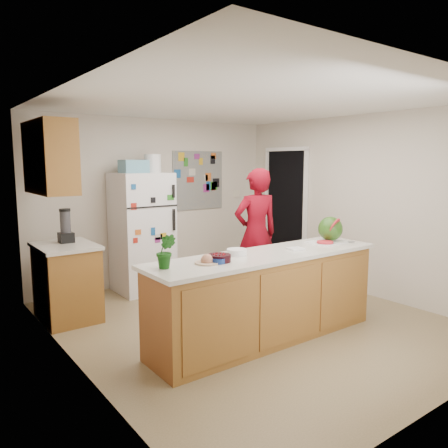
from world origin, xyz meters
TOP-DOWN VIEW (x-y plane):
  - floor at (0.00, 0.00)m, footprint 4.00×4.50m
  - wall_back at (0.00, 2.26)m, footprint 4.00×0.02m
  - wall_left at (-2.01, 0.00)m, footprint 0.02×4.50m
  - wall_right at (2.01, 0.00)m, footprint 0.02×4.50m
  - ceiling at (0.00, 0.00)m, footprint 4.00×4.50m
  - doorway at (1.99, 1.45)m, footprint 0.03×0.85m
  - peninsula_base at (-0.20, -0.50)m, footprint 2.60×0.62m
  - peninsula_top at (-0.20, -0.50)m, footprint 2.68×0.70m
  - side_counter_base at (-1.69, 1.35)m, footprint 0.60×0.80m
  - side_counter_top at (-1.69, 1.35)m, footprint 0.64×0.84m
  - upper_cabinets at (-1.82, 1.30)m, footprint 0.35×1.00m
  - refrigerator at (-0.45, 1.88)m, footprint 0.75×0.70m
  - fridge_top_bin at (-0.55, 1.88)m, footprint 0.35×0.28m
  - photo_collage at (0.75, 2.24)m, footprint 0.95×0.01m
  - person at (0.66, 0.67)m, footprint 0.72×0.55m
  - blender_appliance at (-1.64, 1.46)m, footprint 0.12×0.12m
  - cutting_board at (0.79, -0.47)m, footprint 0.45×0.34m
  - watermelon at (0.85, -0.45)m, footprint 0.29×0.29m
  - watermelon_slice at (0.68, -0.52)m, footprint 0.19×0.19m
  - cherry_bowl at (-0.81, -0.51)m, footprint 0.24×0.24m
  - white_bowl at (-0.49, -0.37)m, footprint 0.21×0.21m
  - cobalt_bowl at (-0.86, -0.56)m, footprint 0.15×0.15m
  - plate at (-0.95, -0.51)m, footprint 0.30×0.30m
  - paper_towel at (0.18, -0.54)m, footprint 0.18×0.17m
  - keys at (1.00, -0.62)m, footprint 0.10×0.07m
  - potted_plant at (-1.35, -0.45)m, footprint 0.22×0.22m

SIDE VIEW (x-z plane):
  - floor at x=0.00m, z-range -0.02..0.00m
  - side_counter_base at x=-1.69m, z-range 0.00..0.86m
  - peninsula_base at x=-0.20m, z-range 0.00..0.88m
  - refrigerator at x=-0.45m, z-range 0.00..1.70m
  - side_counter_top at x=-1.69m, z-range 0.86..0.90m
  - person at x=0.66m, z-range 0.00..1.77m
  - peninsula_top at x=-0.20m, z-range 0.88..0.92m
  - cutting_board at x=0.79m, z-range 0.92..0.93m
  - keys at x=1.00m, z-range 0.92..0.93m
  - plate at x=-0.95m, z-range 0.92..0.94m
  - paper_towel at x=0.18m, z-range 0.92..0.94m
  - watermelon_slice at x=0.68m, z-range 0.93..0.95m
  - cobalt_bowl at x=-0.86m, z-range 0.92..0.97m
  - white_bowl at x=-0.49m, z-range 0.92..0.98m
  - cherry_bowl at x=-0.81m, z-range 0.92..0.99m
  - doorway at x=1.99m, z-range 0.00..2.04m
  - watermelon at x=0.85m, z-range 0.93..1.22m
  - potted_plant at x=-1.35m, z-range 0.92..1.23m
  - blender_appliance at x=-1.64m, z-range 0.90..1.28m
  - wall_back at x=0.00m, z-range 0.00..2.50m
  - wall_left at x=-2.01m, z-range 0.00..2.50m
  - wall_right at x=2.01m, z-range 0.00..2.50m
  - photo_collage at x=0.75m, z-range 1.08..2.02m
  - fridge_top_bin at x=-0.55m, z-range 1.70..1.88m
  - upper_cabinets at x=-1.82m, z-range 1.50..2.30m
  - ceiling at x=0.00m, z-range 2.50..2.52m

